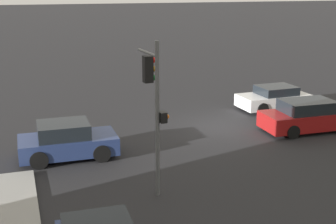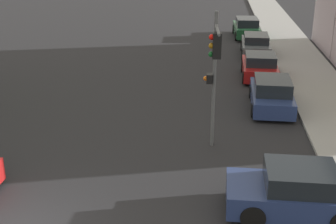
# 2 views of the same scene
# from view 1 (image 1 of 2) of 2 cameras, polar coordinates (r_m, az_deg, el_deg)

# --- Properties ---
(ground_plane) EXTENTS (300.00, 300.00, 0.00)m
(ground_plane) POSITION_cam_1_polar(r_m,az_deg,el_deg) (23.80, 6.48, -1.70)
(ground_plane) COLOR black
(traffic_signal) EXTENTS (0.62, 1.94, 5.24)m
(traffic_signal) POSITION_cam_1_polar(r_m,az_deg,el_deg) (15.44, -1.71, 2.13)
(traffic_signal) COLOR #515456
(traffic_signal) RESTS_ON ground_plane
(crossing_car_0) EXTENTS (3.97, 2.10, 1.51)m
(crossing_car_0) POSITION_cam_1_polar(r_m,az_deg,el_deg) (19.65, -12.21, -3.49)
(crossing_car_0) COLOR navy
(crossing_car_0) RESTS_ON ground_plane
(crossing_car_1) EXTENTS (4.07, 2.11, 1.34)m
(crossing_car_1) POSITION_cam_1_polar(r_m,az_deg,el_deg) (27.36, 12.78, 1.67)
(crossing_car_1) COLOR silver
(crossing_car_1) RESTS_ON ground_plane
(crossing_car_2) EXTENTS (4.83, 2.14, 1.52)m
(crossing_car_2) POSITION_cam_1_polar(r_m,az_deg,el_deg) (23.78, 16.85, -0.49)
(crossing_car_2) COLOR maroon
(crossing_car_2) RESTS_ON ground_plane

